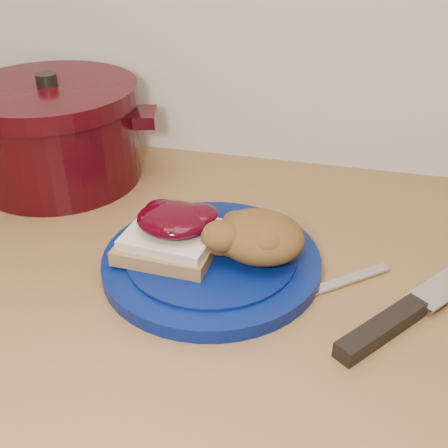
% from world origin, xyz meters
% --- Properties ---
extents(plate, '(0.29, 0.29, 0.02)m').
position_xyz_m(plate, '(0.03, 1.49, 0.91)').
color(plate, '#051453').
rests_on(plate, wood_countertop).
extents(sandwich, '(0.11, 0.10, 0.05)m').
position_xyz_m(sandwich, '(-0.02, 1.49, 0.94)').
color(sandwich, olive).
rests_on(sandwich, plate).
extents(stuffing_mound, '(0.12, 0.10, 0.05)m').
position_xyz_m(stuffing_mound, '(0.08, 1.50, 0.95)').
color(stuffing_mound, brown).
rests_on(stuffing_mound, plate).
extents(chef_knife, '(0.22, 0.27, 0.02)m').
position_xyz_m(chef_knife, '(0.25, 1.45, 0.91)').
color(chef_knife, black).
rests_on(chef_knife, wood_countertop).
extents(butter_knife, '(0.14, 0.12, 0.00)m').
position_xyz_m(butter_knife, '(0.17, 1.48, 0.90)').
color(butter_knife, silver).
rests_on(butter_knife, wood_countertop).
extents(dutch_oven, '(0.31, 0.31, 0.16)m').
position_xyz_m(dutch_oven, '(-0.25, 1.66, 0.97)').
color(dutch_oven, black).
rests_on(dutch_oven, wood_countertop).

